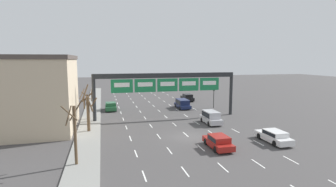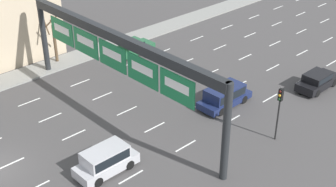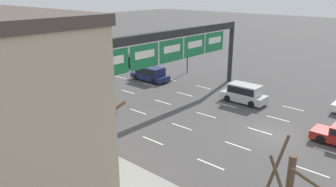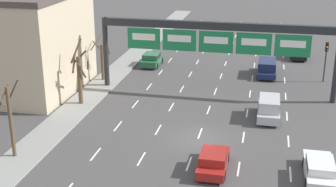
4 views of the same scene
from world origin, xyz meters
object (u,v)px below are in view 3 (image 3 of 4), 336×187
tree_bare_closest (41,109)px  tree_bare_third (108,129)px  suv_silver (244,93)px  sign_gantry (169,45)px  traffic_light_near_gantry (188,50)px  car_black (128,60)px  suv_navy (150,73)px  car_green (43,99)px

tree_bare_closest → tree_bare_third: size_ratio=0.79×
suv_silver → sign_gantry: bearing=135.4°
sign_gantry → traffic_light_near_gantry: (10.42, 6.08, -2.61)m
tree_bare_closest → tree_bare_third: 6.88m
tree_bare_closest → tree_bare_third: tree_bare_third is taller
suv_silver → traffic_light_near_gantry: 12.46m
car_black → tree_bare_third: (-19.60, -20.36, 2.00)m
sign_gantry → traffic_light_near_gantry: bearing=30.3°
suv_silver → tree_bare_third: bearing=-179.2°
suv_silver → suv_navy: suv_silver is taller
suv_navy → sign_gantry: bearing=-123.4°
suv_navy → traffic_light_near_gantry: (5.72, -1.05, 2.04)m
sign_gantry → suv_silver: 8.47m
sign_gantry → suv_silver: (5.07, -5.00, -4.59)m
suv_silver → car_green: bearing=135.0°
car_green → traffic_light_near_gantry: 18.85m
suv_silver → tree_bare_closest: size_ratio=0.93×
car_black → sign_gantry: bearing=-118.8°
sign_gantry → tree_bare_closest: size_ratio=4.85×
sign_gantry → car_green: 12.56m
suv_silver → car_black: (3.26, 20.12, -0.19)m
car_green → suv_navy: suv_navy is taller
suv_navy → tree_bare_closest: tree_bare_closest is taller
suv_silver → suv_navy: 12.14m
sign_gantry → tree_bare_closest: sign_gantry is taller
tree_bare_closest → car_green: bearing=61.9°
car_green → car_black: bearing=22.7°
car_black → suv_navy: suv_navy is taller
car_black → tree_bare_third: tree_bare_third is taller
suv_navy → traffic_light_near_gantry: bearing=-10.4°
car_black → tree_bare_third: size_ratio=0.78×
car_green → tree_bare_closest: bearing=-118.1°
suv_navy → tree_bare_third: (-15.97, -12.37, 1.88)m
car_black → tree_bare_closest: size_ratio=0.99×
car_green → car_black: 17.88m
car_green → car_black: car_black is taller
suv_navy → tree_bare_third: 20.29m
traffic_light_near_gantry → tree_bare_closest: tree_bare_closest is taller
car_green → suv_silver: suv_silver is taller
sign_gantry → car_green: bearing=134.8°
suv_silver → traffic_light_near_gantry: size_ratio=1.02×
traffic_light_near_gantry → tree_bare_third: 24.47m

